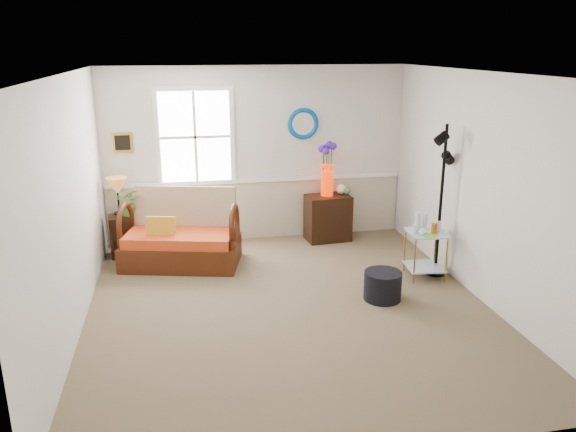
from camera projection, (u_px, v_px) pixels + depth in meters
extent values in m
cube|color=olive|center=(289.00, 307.00, 6.41)|extent=(4.50, 5.00, 0.01)
cube|color=white|center=(289.00, 73.00, 5.65)|extent=(4.50, 5.00, 0.01)
cube|color=silver|center=(257.00, 155.00, 8.38)|extent=(4.50, 0.01, 2.60)
cube|color=silver|center=(363.00, 295.00, 3.69)|extent=(4.50, 0.01, 2.60)
cube|color=silver|center=(69.00, 209.00, 5.62)|extent=(0.01, 5.00, 2.60)
cube|color=silver|center=(481.00, 188.00, 6.45)|extent=(0.01, 5.00, 2.60)
cube|color=#B9A992|center=(258.00, 210.00, 8.61)|extent=(4.46, 0.02, 0.90)
cube|color=white|center=(258.00, 180.00, 8.46)|extent=(4.46, 0.04, 0.06)
cube|color=gold|center=(122.00, 143.00, 7.94)|extent=(0.28, 0.03, 0.28)
torus|color=#0167C7|center=(303.00, 124.00, 8.36)|extent=(0.47, 0.07, 0.47)
imported|color=#447B31|center=(129.00, 205.00, 7.80)|extent=(0.43, 0.46, 0.31)
cylinder|color=black|center=(383.00, 286.00, 6.58)|extent=(0.50, 0.50, 0.34)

